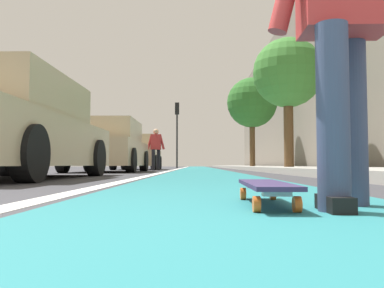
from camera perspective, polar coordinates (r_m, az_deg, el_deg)
ground_plane at (r=11.02m, az=1.52°, el=-4.10°), size 80.00×80.00×0.00m
bike_lane_paint at (r=25.02m, az=0.99°, el=-3.51°), size 56.00×1.83×0.00m
lane_stripe_white at (r=21.04m, az=-1.84°, el=-3.59°), size 52.00×0.16×0.01m
sidewalk_curb at (r=19.33m, az=10.87°, el=-3.38°), size 52.00×3.20×0.14m
building_facade at (r=24.15m, az=14.84°, el=7.37°), size 40.00×1.20×9.05m
skateboard at (r=2.01m, az=10.63°, el=-6.07°), size 0.84×0.22×0.11m
skater_person at (r=2.09m, az=21.00°, el=17.80°), size 0.46×0.72×1.64m
parked_car_near at (r=6.34m, az=-24.21°, el=1.91°), size 4.51×1.89×1.49m
parked_car_mid at (r=11.66m, az=-12.11°, el=-0.47°), size 4.02×1.99×1.48m
parked_car_far at (r=17.36m, az=-7.86°, el=-1.38°), size 4.32×1.92×1.47m
traffic_light at (r=26.83m, az=-2.18°, el=3.07°), size 0.33×0.28×4.44m
street_tree_mid at (r=13.61m, az=13.70°, el=9.84°), size 2.30×2.30×4.41m
street_tree_far at (r=21.71m, az=8.68°, el=5.88°), size 2.71×2.71×4.94m
pedestrian_distant at (r=14.61m, az=-5.24°, el=-0.37°), size 0.43×0.67×1.54m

